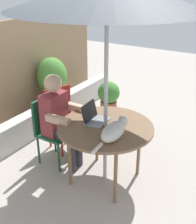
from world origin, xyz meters
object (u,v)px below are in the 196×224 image
(person_seated, at_px, (59,117))
(potted_plant_by_chair, at_px, (109,98))
(cat, at_px, (114,131))
(patio_table, at_px, (105,130))
(chair_occupied, at_px, (50,125))
(potted_plant_near_fence, at_px, (52,81))
(chair_empty, at_px, (62,114))
(laptop, at_px, (93,116))

(person_seated, height_order, potted_plant_by_chair, person_seated)
(cat, bearing_deg, patio_table, 49.24)
(patio_table, relative_size, cat, 1.68)
(chair_occupied, xyz_separation_m, potted_plant_by_chair, (1.50, -0.03, -0.14))
(cat, xyz_separation_m, potted_plant_near_fence, (1.46, 2.05, -0.26))
(chair_occupied, bearing_deg, cat, -99.80)
(chair_empty, bearing_deg, potted_plant_by_chair, -6.02)
(chair_occupied, bearing_deg, potted_plant_near_fence, 38.38)
(cat, bearing_deg, chair_occupied, 80.20)
(chair_empty, bearing_deg, person_seated, -145.68)
(chair_empty, relative_size, potted_plant_near_fence, 0.89)
(laptop, relative_size, potted_plant_near_fence, 0.32)
(chair_occupied, distance_m, potted_plant_near_fence, 1.63)
(chair_occupied, distance_m, cat, 1.10)
(patio_table, distance_m, cat, 0.31)
(potted_plant_by_chair, bearing_deg, potted_plant_near_fence, 102.13)
(patio_table, distance_m, potted_plant_by_chair, 1.73)
(chair_occupied, bearing_deg, chair_empty, 14.17)
(chair_occupied, relative_size, person_seated, 0.72)
(patio_table, xyz_separation_m, potted_plant_near_fence, (1.28, 1.84, -0.12))
(laptop, height_order, potted_plant_by_chair, laptop)
(patio_table, relative_size, potted_plant_near_fence, 1.10)
(person_seated, height_order, laptop, person_seated)
(cat, height_order, potted_plant_near_fence, potted_plant_near_fence)
(chair_empty, distance_m, potted_plant_by_chair, 1.15)
(chair_empty, distance_m, potted_plant_near_fence, 1.30)
(chair_empty, bearing_deg, laptop, -114.34)
(patio_table, relative_size, laptop, 3.45)
(cat, bearing_deg, chair_empty, 64.25)
(chair_empty, xyz_separation_m, laptop, (-0.33, -0.74, 0.29))
(chair_occupied, bearing_deg, potted_plant_by_chair, -1.05)
(chair_occupied, height_order, chair_empty, same)
(chair_empty, xyz_separation_m, cat, (-0.55, -1.13, 0.31))
(patio_table, bearing_deg, potted_plant_near_fence, 55.23)
(person_seated, relative_size, cat, 1.88)
(patio_table, xyz_separation_m, cat, (-0.18, -0.21, 0.14))
(laptop, xyz_separation_m, potted_plant_near_fence, (1.25, 1.66, -0.24))
(patio_table, height_order, person_seated, person_seated)
(laptop, bearing_deg, potted_plant_by_chair, 22.75)
(person_seated, xyz_separation_m, cat, (-0.18, -0.88, 0.14))
(patio_table, distance_m, chair_empty, 1.01)
(patio_table, height_order, chair_empty, chair_empty)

